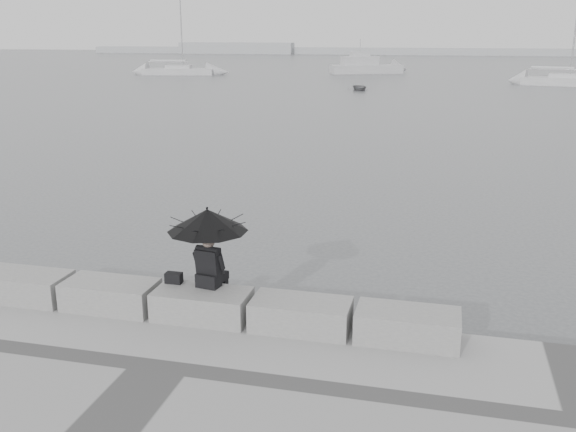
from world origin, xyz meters
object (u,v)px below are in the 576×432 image
(seated_person, at_px, (208,227))
(motor_cruiser, at_px, (366,67))
(sailboat_right, at_px, (564,80))
(dinghy, at_px, (359,87))
(sailboat_left, at_px, (179,71))

(seated_person, bearing_deg, motor_cruiser, 104.48)
(seated_person, xyz_separation_m, sailboat_right, (15.02, 61.43, -1.52))
(motor_cruiser, distance_m, dinghy, 25.92)
(sailboat_right, distance_m, motor_cruiser, 26.93)
(seated_person, xyz_separation_m, dinghy, (-4.39, 51.15, -1.80))
(seated_person, relative_size, sailboat_left, 0.11)
(sailboat_left, xyz_separation_m, motor_cruiser, (22.97, 8.42, 0.38))
(sailboat_left, bearing_deg, seated_person, -75.41)
(sailboat_right, bearing_deg, dinghy, -137.54)
(dinghy, bearing_deg, sailboat_right, 9.80)
(seated_person, bearing_deg, sailboat_right, 85.54)
(sailboat_left, relative_size, sailboat_right, 1.00)
(sailboat_left, relative_size, motor_cruiser, 1.34)
(seated_person, xyz_separation_m, sailboat_left, (-29.97, 68.51, -1.53))
(seated_person, bearing_deg, sailboat_left, 122.91)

